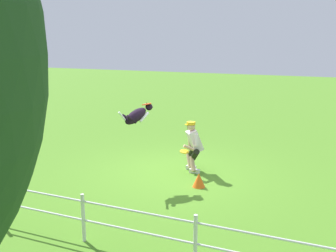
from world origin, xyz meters
TOP-DOWN VIEW (x-y plane):
  - ground_plane at (0.00, 0.00)m, footprint 60.00×60.00m
  - person at (-0.43, -0.50)m, footprint 0.56×0.71m
  - dog at (0.55, 0.63)m, footprint 0.50×1.00m
  - frisbee_flying at (0.45, 0.33)m, footprint 0.28×0.28m
  - frisbee_held at (-0.34, -0.13)m, footprint 0.27×0.27m
  - fence at (0.00, 3.61)m, footprint 15.76×0.06m
  - training_cone at (-0.94, 0.49)m, footprint 0.29×0.29m

SIDE VIEW (x-z plane):
  - ground_plane at x=0.00m, z-range 0.00..0.00m
  - training_cone at x=-0.94m, z-range 0.00..0.33m
  - fence at x=0.00m, z-range 0.08..0.91m
  - frisbee_held at x=-0.34m, z-range 0.57..0.65m
  - person at x=-0.43m, z-range 0.05..1.34m
  - dog at x=0.55m, z-range 1.32..1.84m
  - frisbee_flying at x=0.45m, z-range 1.77..1.84m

